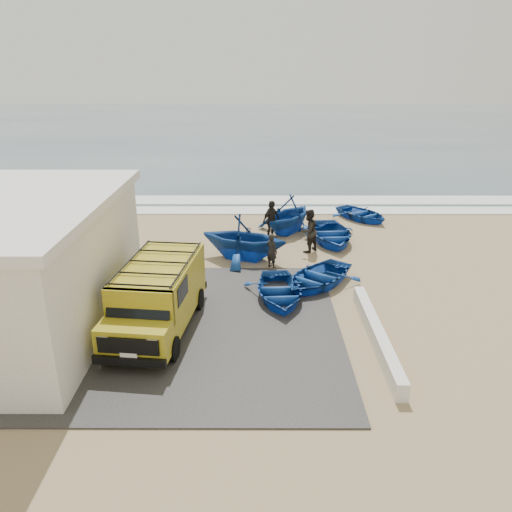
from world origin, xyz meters
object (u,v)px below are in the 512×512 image
object	(u,v)px
boat_mid_right	(331,234)
boat_near_right	(317,277)
parapet	(377,335)
boat_near_left	(279,291)
boat_far_left	(288,214)
fisherman_back	(271,220)
van	(158,294)
boat_mid_left	(243,237)
boat_far_right	(362,214)
fisherman_front	(272,251)
fisherman_middle	(308,231)

from	to	relation	value
boat_mid_right	boat_near_right	bearing A→B (deg)	-107.00
parapet	boat_near_left	size ratio (longest dim) A/B	1.71
boat_mid_right	boat_far_left	size ratio (longest dim) A/B	1.08
fisherman_back	van	bearing A→B (deg)	-161.24
boat_near_right	boat_mid_left	distance (m)	4.18
boat_far_right	parapet	bearing A→B (deg)	-134.34
boat_far_right	fisherman_back	world-z (taller)	fisherman_back
boat_far_left	fisherman_front	distance (m)	4.89
boat_mid_left	boat_far_right	bearing A→B (deg)	-27.67
van	boat_far_left	bearing A→B (deg)	71.01
parapet	boat_near_right	bearing A→B (deg)	107.54
boat_mid_left	boat_mid_right	world-z (taller)	boat_mid_left
parapet	van	xyz separation A→B (m)	(-6.91, 0.93, 0.95)
parapet	boat_far_left	world-z (taller)	boat_far_left
fisherman_middle	fisherman_back	size ratio (longest dim) A/B	1.02
boat_near_left	boat_far_left	distance (m)	8.01
fisherman_back	parapet	bearing A→B (deg)	-120.69
fisherman_front	boat_near_left	bearing A→B (deg)	137.71
boat_mid_left	fisherman_back	xyz separation A→B (m)	(1.29, 2.68, -0.03)
parapet	boat_near_left	world-z (taller)	boat_near_left
boat_near_left	boat_mid_right	size ratio (longest dim) A/B	0.87
van	boat_far_right	distance (m)	15.28
boat_mid_right	fisherman_middle	world-z (taller)	fisherman_middle
boat_near_left	fisherman_front	bearing A→B (deg)	89.33
fisherman_middle	fisherman_back	xyz separation A→B (m)	(-1.67, 1.71, -0.02)
van	boat_near_left	world-z (taller)	van
boat_mid_left	boat_far_left	world-z (taller)	boat_mid_left
boat_far_left	fisherman_front	xyz separation A→B (m)	(-0.97, -4.79, -0.22)
boat_near_left	fisherman_front	world-z (taller)	fisherman_front
fisherman_front	van	bearing A→B (deg)	98.37
boat_near_left	boat_near_right	xyz separation A→B (m)	(1.55, 1.29, 0.01)
parapet	boat_mid_left	xyz separation A→B (m)	(-4.32, 7.19, 0.74)
boat_near_left	boat_far_left	world-z (taller)	boat_far_left
van	fisherman_middle	distance (m)	9.12
boat_near_right	fisherman_back	bearing A→B (deg)	145.30
parapet	boat_near_left	distance (m)	4.20
van	fisherman_front	xyz separation A→B (m)	(3.82, 5.25, -0.46)
boat_near_left	boat_near_right	size ratio (longest dim) A/B	0.97
boat_near_left	boat_mid_left	distance (m)	4.45
parapet	fisherman_front	xyz separation A→B (m)	(-3.09, 6.18, 0.48)
parapet	boat_far_right	world-z (taller)	boat_far_right
boat_near_right	fisherman_back	distance (m)	5.83
van	boat_mid_right	bearing A→B (deg)	58.11
boat_near_left	boat_far_left	bearing A→B (deg)	80.35
fisherman_front	fisherman_middle	xyz separation A→B (m)	(1.73, 1.98, 0.25)
boat_near_left	fisherman_middle	xyz separation A→B (m)	(1.55, 5.13, 0.64)
boat_far_left	boat_mid_left	bearing A→B (deg)	-86.73
boat_near_right	boat_near_left	bearing A→B (deg)	-101.60
boat_near_left	fisherman_back	bearing A→B (deg)	87.01
boat_far_right	boat_far_left	bearing A→B (deg)	172.75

